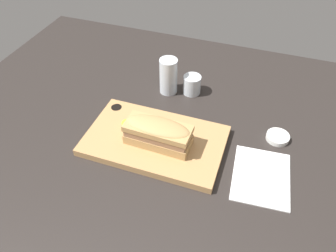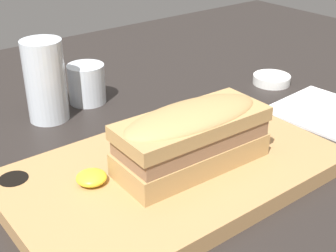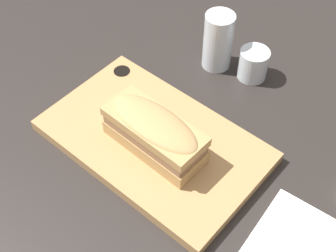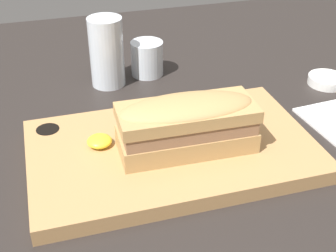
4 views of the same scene
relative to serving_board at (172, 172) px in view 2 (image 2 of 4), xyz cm
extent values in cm
cube|color=#282321|center=(6.05, 3.99, -2.11)|extent=(157.62, 119.54, 2.00)
cube|color=tan|center=(0.10, -0.05, 0.00)|extent=(39.88, 24.29, 2.22)
cylinder|color=black|center=(-16.44, 8.69, 0.61)|extent=(3.40, 3.40, 1.11)
cube|color=tan|center=(1.75, -1.51, 2.54)|extent=(18.79, 8.18, 2.87)
cube|color=#936B4C|center=(1.75, -1.51, 4.94)|extent=(18.04, 7.85, 1.93)
cube|color=tan|center=(1.75, -1.51, 6.77)|extent=(18.79, 8.18, 1.72)
ellipsoid|color=tan|center=(1.75, -1.51, 7.49)|extent=(18.41, 8.01, 2.58)
ellipsoid|color=yellow|center=(-9.70, 2.45, 1.81)|extent=(3.51, 3.51, 1.40)
cylinder|color=silver|center=(-4.47, 25.05, 5.16)|extent=(6.11, 6.11, 12.54)
cylinder|color=silver|center=(-4.47, 25.05, 1.91)|extent=(5.38, 5.38, 5.64)
cylinder|color=silver|center=(3.36, 27.01, 2.13)|extent=(6.09, 6.09, 6.49)
cylinder|color=#470A14|center=(3.36, 27.01, 1.14)|extent=(5.48, 5.48, 4.10)
cylinder|color=white|center=(33.90, 13.59, -0.31)|extent=(6.76, 6.76, 1.60)
camera|label=1|loc=(25.61, -61.35, 69.02)|focal=35.00mm
camera|label=2|loc=(-30.04, -37.80, 31.05)|focal=50.00mm
camera|label=3|loc=(36.65, -38.68, 66.97)|focal=50.00mm
camera|label=4|loc=(-15.71, -51.99, 38.45)|focal=50.00mm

